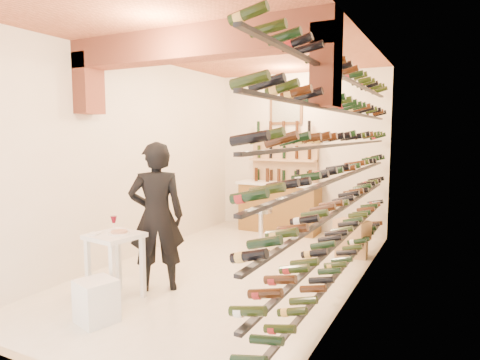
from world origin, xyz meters
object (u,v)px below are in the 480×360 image
(crate_lower, at_px, (351,247))
(white_stool, at_px, (96,301))
(tasting_table, at_px, (115,246))
(wine_rack, at_px, (338,169))
(back_counter, at_px, (279,206))
(chrome_barstool, at_px, (261,227))
(person, at_px, (157,217))

(crate_lower, bearing_deg, white_stool, -117.08)
(tasting_table, relative_size, white_stool, 2.13)
(white_stool, height_order, crate_lower, white_stool)
(wine_rack, bearing_deg, back_counter, 124.66)
(wine_rack, distance_m, crate_lower, 2.09)
(back_counter, distance_m, chrome_barstool, 1.69)
(wine_rack, xyz_separation_m, person, (-2.02, -1.05, -0.61))
(tasting_table, xyz_separation_m, crate_lower, (2.13, 3.08, -0.51))
(back_counter, xyz_separation_m, chrome_barstool, (0.33, -1.65, -0.09))
(wine_rack, distance_m, person, 2.36)
(white_stool, bearing_deg, wine_rack, 46.57)
(chrome_barstool, distance_m, crate_lower, 1.50)
(back_counter, bearing_deg, wine_rack, -55.34)
(wine_rack, bearing_deg, tasting_table, -145.75)
(back_counter, xyz_separation_m, tasting_table, (-0.43, -4.19, 0.13))
(white_stool, height_order, person, person)
(person, bearing_deg, tasting_table, 24.82)
(chrome_barstool, bearing_deg, tasting_table, -106.76)
(tasting_table, height_order, person, person)
(wine_rack, height_order, chrome_barstool, wine_rack)
(white_stool, bearing_deg, person, 91.16)
(wine_rack, height_order, white_stool, wine_rack)
(tasting_table, height_order, crate_lower, tasting_table)
(chrome_barstool, bearing_deg, wine_rack, -33.68)
(chrome_barstool, bearing_deg, crate_lower, 21.68)
(white_stool, xyz_separation_m, chrome_barstool, (0.50, 3.11, 0.22))
(tasting_table, relative_size, chrome_barstool, 1.26)
(white_stool, bearing_deg, crate_lower, 62.92)
(person, xyz_separation_m, crate_lower, (1.89, 2.60, -0.80))
(white_stool, distance_m, person, 1.28)
(back_counter, bearing_deg, tasting_table, -95.88)
(tasting_table, relative_size, crate_lower, 1.99)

